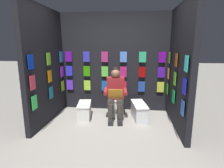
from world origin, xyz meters
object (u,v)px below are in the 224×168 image
comic_longbox_near (139,111)px  comic_longbox_far (84,110)px  person_reading (115,93)px  toilet (116,102)px

comic_longbox_near → comic_longbox_far: 1.27m
comic_longbox_far → person_reading: bearing=176.4°
comic_longbox_near → toilet: bearing=-29.6°
comic_longbox_near → comic_longbox_far: bearing=-5.9°
toilet → person_reading: size_ratio=0.65×
toilet → person_reading: bearing=89.4°
person_reading → comic_longbox_far: size_ratio=1.86×
toilet → comic_longbox_near: bearing=155.6°
person_reading → comic_longbox_near: (-0.55, -0.03, -0.42)m
person_reading → comic_longbox_far: (0.72, 0.07, -0.42)m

